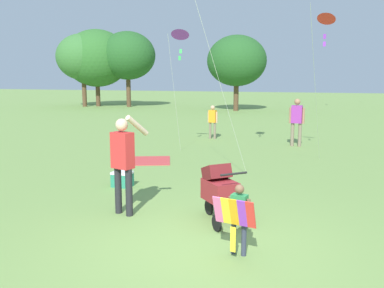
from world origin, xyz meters
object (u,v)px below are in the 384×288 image
(stroller, at_px, (219,188))
(kite_green_novelty, at_px, (326,21))
(kite_orange_delta, at_px, (180,36))
(cooler_box, at_px, (122,179))
(picnic_blanket, at_px, (150,161))
(person_red_shirt, at_px, (297,118))
(person_couple_left, at_px, (213,119))
(person_adult_flyer, at_px, (123,157))
(child_with_butterfly_kite, at_px, (238,214))

(stroller, relative_size, kite_green_novelty, 0.24)
(kite_orange_delta, height_order, cooler_box, kite_orange_delta)
(kite_green_novelty, bearing_deg, picnic_blanket, -159.66)
(person_red_shirt, xyz_separation_m, cooler_box, (-3.49, -6.85, -0.84))
(stroller, bearing_deg, cooler_box, 148.99)
(stroller, xyz_separation_m, kite_green_novelty, (1.65, 6.29, 3.50))
(person_red_shirt, xyz_separation_m, person_couple_left, (-3.33, 0.89, -0.22))
(kite_green_novelty, bearing_deg, cooler_box, -132.69)
(person_adult_flyer, xyz_separation_m, kite_green_novelty, (3.41, 6.42, 3.03))
(picnic_blanket, bearing_deg, stroller, -54.38)
(person_adult_flyer, height_order, person_red_shirt, person_adult_flyer)
(kite_green_novelty, xyz_separation_m, picnic_blanket, (-4.86, -1.80, -4.09))
(person_adult_flyer, relative_size, cooler_box, 4.13)
(stroller, xyz_separation_m, kite_orange_delta, (-2.89, 6.43, 3.21))
(kite_green_novelty, distance_m, cooler_box, 7.48)
(cooler_box, bearing_deg, person_red_shirt, 62.98)
(stroller, distance_m, person_couple_left, 9.68)
(kite_green_novelty, distance_m, person_red_shirt, 3.86)
(stroller, height_order, kite_orange_delta, kite_orange_delta)
(picnic_blanket, bearing_deg, cooler_box, -79.31)
(person_adult_flyer, distance_m, person_couple_left, 9.52)
(person_adult_flyer, distance_m, picnic_blanket, 4.96)
(child_with_butterfly_kite, distance_m, person_adult_flyer, 2.64)
(child_with_butterfly_kite, relative_size, picnic_blanket, 0.77)
(person_red_shirt, bearing_deg, person_couple_left, 165.01)
(kite_orange_delta, bearing_deg, person_couple_left, 82.63)
(kite_orange_delta, xyz_separation_m, person_couple_left, (0.38, 2.92, -3.02))
(person_red_shirt, bearing_deg, kite_green_novelty, -69.13)
(person_red_shirt, relative_size, person_couple_left, 1.27)
(child_with_butterfly_kite, bearing_deg, person_adult_flyer, 153.99)
(cooler_box, bearing_deg, person_couple_left, 88.82)
(stroller, height_order, person_couple_left, person_couple_left)
(child_with_butterfly_kite, distance_m, kite_green_novelty, 8.40)
(person_couple_left, height_order, cooler_box, person_couple_left)
(person_adult_flyer, height_order, picnic_blanket, person_adult_flyer)
(picnic_blanket, bearing_deg, kite_green_novelty, 20.34)
(person_adult_flyer, bearing_deg, picnic_blanket, 107.43)
(kite_orange_delta, distance_m, kite_green_novelty, 4.55)
(person_couple_left, bearing_deg, stroller, -74.98)
(person_adult_flyer, relative_size, kite_green_novelty, 0.43)
(kite_orange_delta, distance_m, picnic_blanket, 4.29)
(picnic_blanket, relative_size, cooler_box, 2.97)
(kite_green_novelty, height_order, person_couple_left, kite_green_novelty)
(child_with_butterfly_kite, bearing_deg, stroller, 114.23)
(kite_orange_delta, bearing_deg, person_red_shirt, 28.65)
(kite_green_novelty, bearing_deg, person_adult_flyer, -117.98)
(kite_green_novelty, bearing_deg, person_couple_left, 143.65)
(child_with_butterfly_kite, xyz_separation_m, stroller, (-0.58, 1.28, -0.01))
(child_with_butterfly_kite, relative_size, kite_green_novelty, 0.24)
(picnic_blanket, bearing_deg, child_with_butterfly_kite, -56.68)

